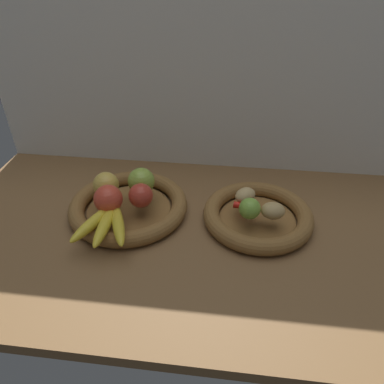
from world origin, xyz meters
The scene contains 13 objects.
ground_plane centered at (0.00, 0.00, -1.50)cm, with size 140.00×90.00×3.00cm, color brown.
back_wall centered at (0.00, 30.00, 27.50)cm, with size 140.00×3.00×55.00cm.
fruit_bowl_left centered at (-19.20, -1.12, 2.04)cm, with size 33.72×33.72×4.43cm.
fruit_bowl_right centered at (17.46, -1.12, 2.04)cm, with size 30.23×30.23×4.43cm.
apple_red_front centered at (-22.57, -6.83, 8.27)cm, with size 7.68×7.68×7.68cm, color #CC422D.
apple_green_back centered at (-15.94, 2.76, 8.29)cm, with size 7.73×7.73×7.73cm, color #8CAD3D.
apple_red_right centered at (-14.58, -3.52, 7.78)cm, with size 6.72×6.72×6.72cm, color #B73828.
apple_golden_left centered at (-25.44, 0.41, 8.08)cm, with size 7.30×7.30×7.30cm, color gold.
banana_bunch_front centered at (-21.27, -13.49, 5.91)cm, with size 15.20×18.73×2.97cm.
potato_small centered at (20.81, -4.48, 6.59)cm, with size 6.30×5.14×4.33cm, color tan.
potato_oblong centered at (13.68, 1.81, 6.48)cm, with size 6.30×4.79×4.10cm, color tan.
lime_near centered at (14.75, -5.19, 7.28)cm, with size 5.71×5.71×5.71cm, color #7AAD3D.
chili_pepper centered at (17.57, -2.51, 5.38)cm, with size 1.91×1.91×14.06cm, color red.
Camera 1 is at (8.71, -80.09, 63.17)cm, focal length 33.27 mm.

